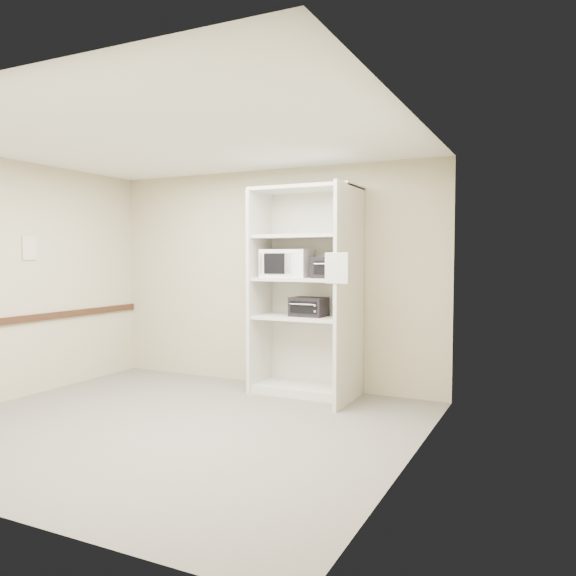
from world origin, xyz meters
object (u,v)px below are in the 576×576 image
at_px(shelving_unit, 309,298).
at_px(toaster_oven_lower, 309,307).
at_px(microwave, 287,263).
at_px(toaster_oven_upper, 332,268).

bearing_deg(shelving_unit, toaster_oven_lower, -87.58).
relative_size(microwave, toaster_oven_upper, 1.32).
bearing_deg(microwave, toaster_oven_lower, -4.03).
distance_m(shelving_unit, toaster_oven_upper, 0.47).
bearing_deg(toaster_oven_lower, shelving_unit, 93.67).
distance_m(microwave, toaster_oven_upper, 0.58).
distance_m(microwave, toaster_oven_lower, 0.58).
xyz_separation_m(microwave, toaster_oven_lower, (0.28, 0.00, -0.50)).
xyz_separation_m(microwave, toaster_oven_upper, (0.58, -0.03, -0.05)).
relative_size(shelving_unit, toaster_oven_upper, 5.84).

